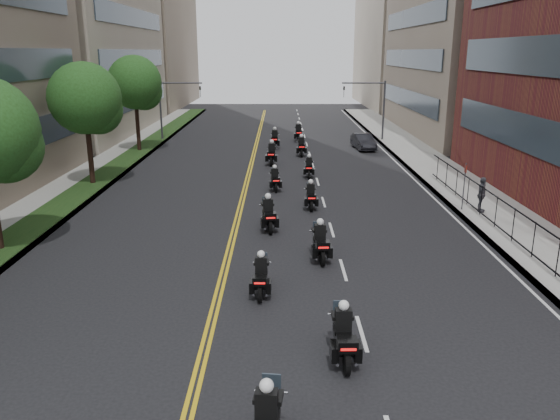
# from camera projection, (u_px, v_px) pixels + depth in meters

# --- Properties ---
(sidewalk_right) EXTENTS (4.00, 90.00, 0.15)m
(sidewalk_right) POSITION_uv_depth(u_px,v_px,m) (452.00, 181.00, 35.73)
(sidewalk_right) COLOR gray
(sidewalk_right) RESTS_ON ground
(sidewalk_left) EXTENTS (4.00, 90.00, 0.15)m
(sidewalk_left) POSITION_uv_depth(u_px,v_px,m) (86.00, 181.00, 35.72)
(sidewalk_left) COLOR gray
(sidewalk_left) RESTS_ON ground
(grass_strip) EXTENTS (2.00, 90.00, 0.04)m
(grass_strip) POSITION_uv_depth(u_px,v_px,m) (98.00, 179.00, 35.69)
(grass_strip) COLOR #143513
(grass_strip) RESTS_ON sidewalk_left
(building_right_far) EXTENTS (15.00, 28.00, 26.00)m
(building_right_far) POSITION_uv_depth(u_px,v_px,m) (416.00, 19.00, 83.00)
(building_right_far) COLOR #A29482
(building_right_far) RESTS_ON ground
(building_left_far) EXTENTS (16.00, 28.00, 26.00)m
(building_left_far) POSITION_uv_depth(u_px,v_px,m) (131.00, 19.00, 82.97)
(building_left_far) COLOR #81705E
(building_left_far) RESTS_ON ground
(iron_fence) EXTENTS (0.05, 28.00, 1.50)m
(iron_fence) POSITION_uv_depth(u_px,v_px,m) (523.00, 232.00, 23.02)
(iron_fence) COLOR black
(iron_fence) RESTS_ON sidewalk_right
(street_trees) EXTENTS (4.40, 38.40, 7.98)m
(street_trees) POSITION_uv_depth(u_px,v_px,m) (52.00, 114.00, 28.17)
(street_trees) COLOR #301C15
(street_trees) RESTS_ON ground
(traffic_signal_right) EXTENTS (4.09, 0.20, 5.60)m
(traffic_signal_right) POSITION_uv_depth(u_px,v_px,m) (374.00, 102.00, 51.04)
(traffic_signal_right) COLOR #3F3F44
(traffic_signal_right) RESTS_ON ground
(traffic_signal_left) EXTENTS (4.09, 0.20, 5.60)m
(traffic_signal_left) POSITION_uv_depth(u_px,v_px,m) (170.00, 102.00, 51.03)
(traffic_signal_left) COLOR #3F3F44
(traffic_signal_left) RESTS_ON ground
(motorcycle_1) EXTENTS (0.54, 2.33, 1.72)m
(motorcycle_1) POSITION_uv_depth(u_px,v_px,m) (343.00, 337.00, 14.98)
(motorcycle_1) COLOR black
(motorcycle_1) RESTS_ON ground
(motorcycle_2) EXTENTS (0.50, 2.14, 1.58)m
(motorcycle_2) POSITION_uv_depth(u_px,v_px,m) (261.00, 277.00, 19.08)
(motorcycle_2) COLOR black
(motorcycle_2) RESTS_ON ground
(motorcycle_3) EXTENTS (0.58, 2.33, 1.72)m
(motorcycle_3) POSITION_uv_depth(u_px,v_px,m) (320.00, 244.00, 22.25)
(motorcycle_3) COLOR black
(motorcycle_3) RESTS_ON ground
(motorcycle_4) EXTENTS (0.72, 2.38, 1.76)m
(motorcycle_4) POSITION_uv_depth(u_px,v_px,m) (268.00, 216.00, 25.99)
(motorcycle_4) COLOR black
(motorcycle_4) RESTS_ON ground
(motorcycle_5) EXTENTS (0.49, 2.15, 1.59)m
(motorcycle_5) POSITION_uv_depth(u_px,v_px,m) (311.00, 197.00, 29.57)
(motorcycle_5) COLOR black
(motorcycle_5) RESTS_ON ground
(motorcycle_6) EXTENTS (0.59, 2.13, 1.57)m
(motorcycle_6) POSITION_uv_depth(u_px,v_px,m) (275.00, 180.00, 33.46)
(motorcycle_6) COLOR black
(motorcycle_6) RESTS_ON ground
(motorcycle_7) EXTENTS (0.51, 2.11, 1.55)m
(motorcycle_7) POSITION_uv_depth(u_px,v_px,m) (309.00, 168.00, 37.01)
(motorcycle_7) COLOR black
(motorcycle_7) RESTS_ON ground
(motorcycle_8) EXTENTS (0.59, 2.52, 1.86)m
(motorcycle_8) POSITION_uv_depth(u_px,v_px,m) (272.00, 155.00, 41.10)
(motorcycle_8) COLOR black
(motorcycle_8) RESTS_ON ground
(motorcycle_9) EXTENTS (0.54, 2.38, 1.76)m
(motorcycle_9) POSITION_uv_depth(u_px,v_px,m) (301.00, 147.00, 44.51)
(motorcycle_9) COLOR black
(motorcycle_9) RESTS_ON ground
(motorcycle_10) EXTENTS (0.59, 2.53, 1.86)m
(motorcycle_10) POSITION_uv_depth(u_px,v_px,m) (275.00, 140.00, 47.92)
(motorcycle_10) COLOR black
(motorcycle_10) RESTS_ON ground
(motorcycle_11) EXTENTS (0.59, 2.53, 1.87)m
(motorcycle_11) POSITION_uv_depth(u_px,v_px,m) (298.00, 133.00, 51.77)
(motorcycle_11) COLOR black
(motorcycle_11) RESTS_ON ground
(parked_sedan) EXTENTS (1.85, 4.19, 1.34)m
(parked_sedan) POSITION_uv_depth(u_px,v_px,m) (363.00, 142.00, 47.46)
(parked_sedan) COLOR black
(parked_sedan) RESTS_ON ground
(pedestrian_c) EXTENTS (0.90, 1.17, 1.85)m
(pedestrian_c) POSITION_uv_depth(u_px,v_px,m) (482.00, 195.00, 28.29)
(pedestrian_c) COLOR #414149
(pedestrian_c) RESTS_ON sidewalk_right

